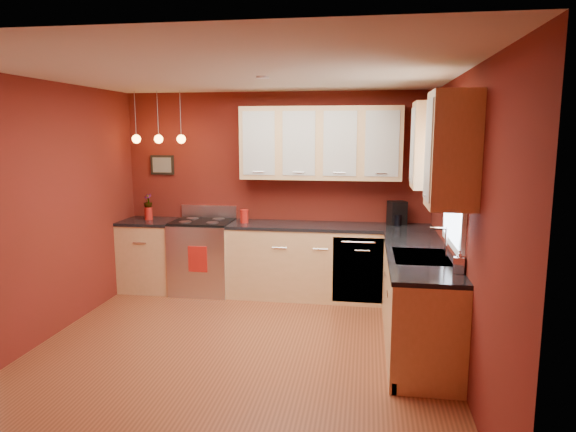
# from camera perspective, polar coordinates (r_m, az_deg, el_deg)

# --- Properties ---
(floor) EXTENTS (4.20, 4.20, 0.00)m
(floor) POSITION_cam_1_polar(r_m,az_deg,el_deg) (5.11, -5.57, -14.86)
(floor) COLOR brown
(floor) RESTS_ON ground
(ceiling) EXTENTS (4.00, 4.20, 0.02)m
(ceiling) POSITION_cam_1_polar(r_m,az_deg,el_deg) (4.69, -6.09, 15.52)
(ceiling) COLOR beige
(ceiling) RESTS_ON wall_back
(wall_back) EXTENTS (4.00, 0.02, 2.60)m
(wall_back) POSITION_cam_1_polar(r_m,az_deg,el_deg) (6.76, -1.36, 2.62)
(wall_back) COLOR maroon
(wall_back) RESTS_ON floor
(wall_front) EXTENTS (4.00, 0.02, 2.60)m
(wall_front) POSITION_cam_1_polar(r_m,az_deg,el_deg) (2.80, -16.74, -7.48)
(wall_front) COLOR maroon
(wall_front) RESTS_ON floor
(wall_left) EXTENTS (0.02, 4.20, 2.60)m
(wall_left) POSITION_cam_1_polar(r_m,az_deg,el_deg) (5.58, -26.14, 0.22)
(wall_left) COLOR maroon
(wall_left) RESTS_ON floor
(wall_right) EXTENTS (0.02, 4.20, 2.60)m
(wall_right) POSITION_cam_1_polar(r_m,az_deg,el_deg) (4.65, 18.77, -0.95)
(wall_right) COLOR maroon
(wall_right) RESTS_ON floor
(base_cabinets_back_left) EXTENTS (0.70, 0.60, 0.90)m
(base_cabinets_back_left) POSITION_cam_1_polar(r_m,az_deg,el_deg) (7.11, -15.02, -4.33)
(base_cabinets_back_left) COLOR #E5B37A
(base_cabinets_back_left) RESTS_ON floor
(base_cabinets_back_right) EXTENTS (2.54, 0.60, 0.90)m
(base_cabinets_back_right) POSITION_cam_1_polar(r_m,az_deg,el_deg) (6.54, 4.54, -5.23)
(base_cabinets_back_right) COLOR #E5B37A
(base_cabinets_back_right) RESTS_ON floor
(base_cabinets_right) EXTENTS (0.60, 2.10, 0.90)m
(base_cabinets_right) POSITION_cam_1_polar(r_m,az_deg,el_deg) (5.25, 14.17, -9.16)
(base_cabinets_right) COLOR #E5B37A
(base_cabinets_right) RESTS_ON floor
(counter_back_left) EXTENTS (0.70, 0.62, 0.04)m
(counter_back_left) POSITION_cam_1_polar(r_m,az_deg,el_deg) (7.01, -15.18, -0.60)
(counter_back_left) COLOR black
(counter_back_left) RESTS_ON base_cabinets_back_left
(counter_back_right) EXTENTS (2.54, 0.62, 0.04)m
(counter_back_right) POSITION_cam_1_polar(r_m,az_deg,el_deg) (6.43, 4.60, -1.18)
(counter_back_right) COLOR black
(counter_back_right) RESTS_ON base_cabinets_back_right
(counter_right) EXTENTS (0.62, 2.10, 0.04)m
(counter_right) POSITION_cam_1_polar(r_m,az_deg,el_deg) (5.12, 14.38, -4.17)
(counter_right) COLOR black
(counter_right) RESTS_ON base_cabinets_right
(gas_range) EXTENTS (0.76, 0.64, 1.11)m
(gas_range) POSITION_cam_1_polar(r_m,az_deg,el_deg) (6.84, -9.40, -4.39)
(gas_range) COLOR silver
(gas_range) RESTS_ON floor
(dishwasher_front) EXTENTS (0.60, 0.02, 0.80)m
(dishwasher_front) POSITION_cam_1_polar(r_m,az_deg,el_deg) (6.24, 7.75, -5.99)
(dishwasher_front) COLOR silver
(dishwasher_front) RESTS_ON base_cabinets_back_right
(sink) EXTENTS (0.50, 0.70, 0.33)m
(sink) POSITION_cam_1_polar(r_m,az_deg,el_deg) (4.98, 14.57, -4.62)
(sink) COLOR #94949A
(sink) RESTS_ON counter_right
(window) EXTENTS (0.06, 1.02, 1.22)m
(window) POSITION_cam_1_polar(r_m,az_deg,el_deg) (4.89, 18.12, 4.16)
(window) COLOR white
(window) RESTS_ON wall_right
(upper_cabinets_back) EXTENTS (2.00, 0.35, 0.90)m
(upper_cabinets_back) POSITION_cam_1_polar(r_m,az_deg,el_deg) (6.46, 3.64, 8.07)
(upper_cabinets_back) COLOR #E5B37A
(upper_cabinets_back) RESTS_ON wall_back
(upper_cabinets_right) EXTENTS (0.35, 1.95, 0.90)m
(upper_cabinets_right) POSITION_cam_1_polar(r_m,az_deg,el_deg) (4.88, 16.48, 7.31)
(upper_cabinets_right) COLOR #E5B37A
(upper_cabinets_right) RESTS_ON wall_right
(wall_picture) EXTENTS (0.32, 0.03, 0.26)m
(wall_picture) POSITION_cam_1_polar(r_m,az_deg,el_deg) (7.15, -13.78, 5.54)
(wall_picture) COLOR black
(wall_picture) RESTS_ON wall_back
(pendant_lights) EXTENTS (0.71, 0.11, 0.66)m
(pendant_lights) POSITION_cam_1_polar(r_m,az_deg,el_deg) (6.79, -14.18, 8.36)
(pendant_lights) COLOR #94949A
(pendant_lights) RESTS_ON ceiling
(red_canister) EXTENTS (0.11, 0.11, 0.17)m
(red_canister) POSITION_cam_1_polar(r_m,az_deg,el_deg) (6.57, -4.89, -0.02)
(red_canister) COLOR #B21A13
(red_canister) RESTS_ON counter_back_right
(red_vase) EXTENTS (0.10, 0.10, 0.17)m
(red_vase) POSITION_cam_1_polar(r_m,az_deg,el_deg) (7.04, -15.25, 0.28)
(red_vase) COLOR #B21A13
(red_vase) RESTS_ON counter_back_left
(flowers) EXTENTS (0.14, 0.14, 0.20)m
(flowers) POSITION_cam_1_polar(r_m,az_deg,el_deg) (7.02, -15.30, 1.58)
(flowers) COLOR #B21A13
(flowers) RESTS_ON red_vase
(coffee_maker) EXTENTS (0.26, 0.25, 0.30)m
(coffee_maker) POSITION_cam_1_polar(r_m,az_deg,el_deg) (6.54, 12.01, 0.21)
(coffee_maker) COLOR black
(coffee_maker) RESTS_ON counter_back_right
(soap_pump) EXTENTS (0.11, 0.11, 0.20)m
(soap_pump) POSITION_cam_1_polar(r_m,az_deg,el_deg) (4.46, 18.51, -4.77)
(soap_pump) COLOR white
(soap_pump) RESTS_ON counter_right
(dish_towel) EXTENTS (0.24, 0.02, 0.33)m
(dish_towel) POSITION_cam_1_polar(r_m,az_deg,el_deg) (6.52, -10.02, -4.75)
(dish_towel) COLOR #B21A13
(dish_towel) RESTS_ON gas_range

